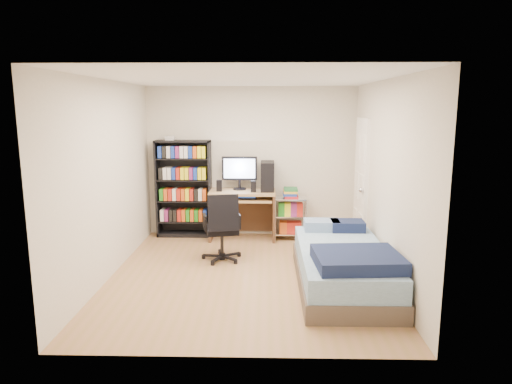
{
  "coord_description": "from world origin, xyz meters",
  "views": [
    {
      "loc": [
        0.27,
        -5.66,
        2.16
      ],
      "look_at": [
        0.12,
        0.4,
        1.03
      ],
      "focal_mm": 32.0,
      "sensor_mm": 36.0,
      "label": 1
    }
  ],
  "objects_px": {
    "office_chair": "(222,239)",
    "computer_desk": "(249,195)",
    "media_shelf": "(184,187)",
    "bed": "(343,265)"
  },
  "relations": [
    {
      "from": "computer_desk",
      "to": "office_chair",
      "type": "xyz_separation_m",
      "value": [
        -0.34,
        -1.18,
        -0.42
      ]
    },
    {
      "from": "office_chair",
      "to": "computer_desk",
      "type": "bearing_deg",
      "value": 61.45
    },
    {
      "from": "computer_desk",
      "to": "bed",
      "type": "xyz_separation_m",
      "value": [
        1.23,
        -2.11,
        -0.46
      ]
    },
    {
      "from": "media_shelf",
      "to": "bed",
      "type": "relative_size",
      "value": 0.79
    },
    {
      "from": "media_shelf",
      "to": "computer_desk",
      "type": "xyz_separation_m",
      "value": [
        1.1,
        -0.09,
        -0.1
      ]
    },
    {
      "from": "media_shelf",
      "to": "computer_desk",
      "type": "relative_size",
      "value": 1.24
    },
    {
      "from": "media_shelf",
      "to": "computer_desk",
      "type": "height_order",
      "value": "media_shelf"
    },
    {
      "from": "media_shelf",
      "to": "computer_desk",
      "type": "distance_m",
      "value": 1.11
    },
    {
      "from": "media_shelf",
      "to": "office_chair",
      "type": "bearing_deg",
      "value": -58.95
    },
    {
      "from": "media_shelf",
      "to": "bed",
      "type": "bearing_deg",
      "value": -43.34
    }
  ]
}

